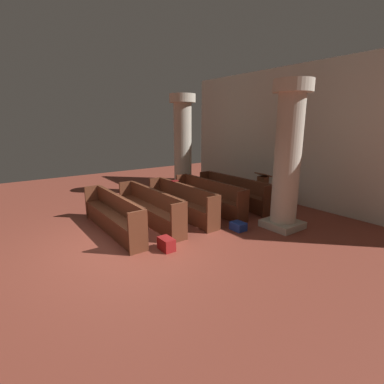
{
  "coord_description": "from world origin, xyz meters",
  "views": [
    {
      "loc": [
        5.78,
        -2.41,
        2.73
      ],
      "look_at": [
        -0.73,
        2.34,
        0.75
      ],
      "focal_mm": 26.86,
      "sensor_mm": 36.0,
      "label": 1
    }
  ],
  "objects_px": {
    "kneeler_box_blue": "(238,226)",
    "kneeler_box_red": "(166,244)",
    "pew_row_1": "(209,195)",
    "lectern": "(262,191)",
    "pew_row_4": "(113,213)",
    "pillar_aisle_side": "(288,155)",
    "pew_row_2": "(181,200)",
    "pillar_far_side": "(183,144)",
    "hymn_book": "(175,181)",
    "pew_row_3": "(150,206)",
    "pew_row_0": "(233,190)"
  },
  "relations": [
    {
      "from": "kneeler_box_blue",
      "to": "kneeler_box_red",
      "type": "bearing_deg",
      "value": -92.18
    },
    {
      "from": "pew_row_1",
      "to": "kneeler_box_red",
      "type": "xyz_separation_m",
      "value": [
        1.69,
        -2.58,
        -0.37
      ]
    },
    {
      "from": "lectern",
      "to": "kneeler_box_red",
      "type": "distance_m",
      "value": 4.68
    },
    {
      "from": "pew_row_4",
      "to": "kneeler_box_red",
      "type": "relative_size",
      "value": 7.52
    },
    {
      "from": "pew_row_4",
      "to": "pillar_aisle_side",
      "type": "relative_size",
      "value": 0.81
    },
    {
      "from": "pew_row_1",
      "to": "pew_row_2",
      "type": "distance_m",
      "value": 1.04
    },
    {
      "from": "pillar_far_side",
      "to": "kneeler_box_red",
      "type": "distance_m",
      "value": 5.38
    },
    {
      "from": "pew_row_4",
      "to": "hymn_book",
      "type": "xyz_separation_m",
      "value": [
        -0.64,
        2.27,
        0.44
      ]
    },
    {
      "from": "pew_row_3",
      "to": "hymn_book",
      "type": "xyz_separation_m",
      "value": [
        -0.64,
        1.23,
        0.44
      ]
    },
    {
      "from": "pillar_aisle_side",
      "to": "lectern",
      "type": "height_order",
      "value": "pillar_aisle_side"
    },
    {
      "from": "pew_row_1",
      "to": "pew_row_2",
      "type": "bearing_deg",
      "value": -90.0
    },
    {
      "from": "pew_row_2",
      "to": "pillar_aisle_side",
      "type": "height_order",
      "value": "pillar_aisle_side"
    },
    {
      "from": "pillar_far_side",
      "to": "kneeler_box_blue",
      "type": "height_order",
      "value": "pillar_far_side"
    },
    {
      "from": "pew_row_1",
      "to": "pillar_aisle_side",
      "type": "xyz_separation_m",
      "value": [
        2.32,
        0.62,
        1.42
      ]
    },
    {
      "from": "pillar_aisle_side",
      "to": "lectern",
      "type": "relative_size",
      "value": 3.42
    },
    {
      "from": "pew_row_4",
      "to": "kneeler_box_red",
      "type": "bearing_deg",
      "value": 17.48
    },
    {
      "from": "pew_row_3",
      "to": "kneeler_box_blue",
      "type": "bearing_deg",
      "value": 42.17
    },
    {
      "from": "kneeler_box_blue",
      "to": "pew_row_3",
      "type": "bearing_deg",
      "value": -137.83
    },
    {
      "from": "pew_row_4",
      "to": "kneeler_box_blue",
      "type": "xyz_separation_m",
      "value": [
        1.78,
        2.65,
        -0.4
      ]
    },
    {
      "from": "pillar_far_side",
      "to": "hymn_book",
      "type": "height_order",
      "value": "pillar_far_side"
    },
    {
      "from": "pew_row_0",
      "to": "pillar_aisle_side",
      "type": "xyz_separation_m",
      "value": [
        2.32,
        -0.42,
        1.42
      ]
    },
    {
      "from": "pillar_aisle_side",
      "to": "hymn_book",
      "type": "relative_size",
      "value": 17.29
    },
    {
      "from": "pew_row_4",
      "to": "lectern",
      "type": "bearing_deg",
      "value": 84.37
    },
    {
      "from": "pew_row_0",
      "to": "lectern",
      "type": "xyz_separation_m",
      "value": [
        0.5,
        0.89,
        -0.05
      ]
    },
    {
      "from": "pew_row_2",
      "to": "pew_row_4",
      "type": "xyz_separation_m",
      "value": [
        0.0,
        -2.08,
        0.0
      ]
    },
    {
      "from": "pew_row_0",
      "to": "lectern",
      "type": "height_order",
      "value": "lectern"
    },
    {
      "from": "pew_row_3",
      "to": "lectern",
      "type": "xyz_separation_m",
      "value": [
        0.5,
        4.01,
        -0.05
      ]
    },
    {
      "from": "pew_row_2",
      "to": "pew_row_3",
      "type": "xyz_separation_m",
      "value": [
        0.0,
        -1.04,
        0.0
      ]
    },
    {
      "from": "pew_row_3",
      "to": "pillar_aisle_side",
      "type": "height_order",
      "value": "pillar_aisle_side"
    },
    {
      "from": "pew_row_2",
      "to": "lectern",
      "type": "bearing_deg",
      "value": 80.49
    },
    {
      "from": "hymn_book",
      "to": "kneeler_box_blue",
      "type": "height_order",
      "value": "hymn_book"
    },
    {
      "from": "pew_row_3",
      "to": "kneeler_box_blue",
      "type": "xyz_separation_m",
      "value": [
        1.78,
        1.61,
        -0.4
      ]
    },
    {
      "from": "kneeler_box_red",
      "to": "lectern",
      "type": "bearing_deg",
      "value": 104.86
    },
    {
      "from": "pillar_aisle_side",
      "to": "lectern",
      "type": "xyz_separation_m",
      "value": [
        -1.83,
        1.32,
        -1.47
      ]
    },
    {
      "from": "pew_row_0",
      "to": "hymn_book",
      "type": "bearing_deg",
      "value": -108.76
    },
    {
      "from": "pew_row_0",
      "to": "hymn_book",
      "type": "distance_m",
      "value": 2.04
    },
    {
      "from": "pew_row_3",
      "to": "kneeler_box_blue",
      "type": "height_order",
      "value": "pew_row_3"
    },
    {
      "from": "pillar_far_side",
      "to": "lectern",
      "type": "xyz_separation_m",
      "value": [
        2.77,
        1.35,
        -1.47
      ]
    },
    {
      "from": "pillar_far_side",
      "to": "kneeler_box_blue",
      "type": "distance_m",
      "value": 4.56
    },
    {
      "from": "pew_row_2",
      "to": "kneeler_box_blue",
      "type": "xyz_separation_m",
      "value": [
        1.78,
        0.57,
        -0.4
      ]
    },
    {
      "from": "pew_row_4",
      "to": "pillar_aisle_side",
      "type": "height_order",
      "value": "pillar_aisle_side"
    },
    {
      "from": "pew_row_1",
      "to": "pew_row_3",
      "type": "distance_m",
      "value": 2.08
    },
    {
      "from": "pew_row_0",
      "to": "pillar_far_side",
      "type": "distance_m",
      "value": 2.72
    },
    {
      "from": "pew_row_0",
      "to": "hymn_book",
      "type": "relative_size",
      "value": 14.07
    },
    {
      "from": "lectern",
      "to": "hymn_book",
      "type": "distance_m",
      "value": 3.04
    },
    {
      "from": "pew_row_2",
      "to": "kneeler_box_red",
      "type": "height_order",
      "value": "pew_row_2"
    },
    {
      "from": "pew_row_0",
      "to": "pillar_aisle_side",
      "type": "distance_m",
      "value": 2.76
    },
    {
      "from": "kneeler_box_red",
      "to": "pew_row_3",
      "type": "bearing_deg",
      "value": 163.41
    },
    {
      "from": "kneeler_box_blue",
      "to": "pillar_aisle_side",
      "type": "bearing_deg",
      "value": 63.15
    },
    {
      "from": "pillar_aisle_side",
      "to": "pillar_far_side",
      "type": "bearing_deg",
      "value": -179.53
    }
  ]
}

